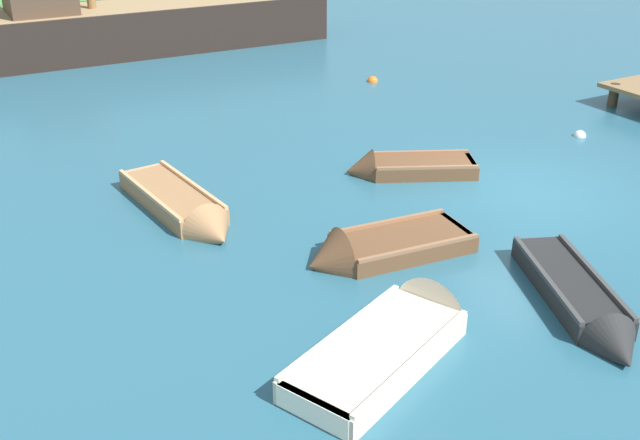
{
  "coord_description": "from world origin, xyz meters",
  "views": [
    {
      "loc": [
        -11.05,
        -10.54,
        6.43
      ],
      "look_at": [
        -4.9,
        0.43,
        0.33
      ],
      "focal_mm": 41.74,
      "sensor_mm": 36.0,
      "label": 1
    }
  ],
  "objects_px": {
    "rowboat_center": "(401,338)",
    "rowboat_portside": "(581,305)",
    "buoy_white": "(580,136)",
    "sailing_ship": "(145,33)",
    "rowboat_outer_left": "(184,210)",
    "rowboat_near_dock": "(402,170)",
    "buoy_orange": "(372,82)",
    "rowboat_far": "(375,252)"
  },
  "relations": [
    {
      "from": "rowboat_center",
      "to": "rowboat_portside",
      "type": "bearing_deg",
      "value": -35.28
    },
    {
      "from": "rowboat_center",
      "to": "buoy_white",
      "type": "relative_size",
      "value": 12.14
    },
    {
      "from": "rowboat_portside",
      "to": "buoy_white",
      "type": "bearing_deg",
      "value": 156.05
    },
    {
      "from": "sailing_ship",
      "to": "buoy_white",
      "type": "relative_size",
      "value": 50.0
    },
    {
      "from": "rowboat_outer_left",
      "to": "rowboat_near_dock",
      "type": "bearing_deg",
      "value": 80.41
    },
    {
      "from": "rowboat_center",
      "to": "buoy_orange",
      "type": "distance_m",
      "value": 14.46
    },
    {
      "from": "sailing_ship",
      "to": "rowboat_near_dock",
      "type": "distance_m",
      "value": 14.96
    },
    {
      "from": "rowboat_outer_left",
      "to": "rowboat_portside",
      "type": "distance_m",
      "value": 7.7
    },
    {
      "from": "rowboat_portside",
      "to": "rowboat_far",
      "type": "bearing_deg",
      "value": -125.95
    },
    {
      "from": "rowboat_near_dock",
      "to": "buoy_white",
      "type": "bearing_deg",
      "value": -155.55
    },
    {
      "from": "sailing_ship",
      "to": "rowboat_center",
      "type": "xyz_separation_m",
      "value": [
        -2.57,
        -20.35,
        -0.49
      ]
    },
    {
      "from": "rowboat_center",
      "to": "rowboat_portside",
      "type": "height_order",
      "value": "rowboat_center"
    },
    {
      "from": "buoy_white",
      "to": "rowboat_far",
      "type": "bearing_deg",
      "value": -160.78
    },
    {
      "from": "sailing_ship",
      "to": "rowboat_outer_left",
      "type": "bearing_deg",
      "value": -104.04
    },
    {
      "from": "rowboat_outer_left",
      "to": "buoy_orange",
      "type": "bearing_deg",
      "value": 121.1
    },
    {
      "from": "rowboat_center",
      "to": "buoy_white",
      "type": "distance_m",
      "value": 10.73
    },
    {
      "from": "rowboat_outer_left",
      "to": "rowboat_far",
      "type": "relative_size",
      "value": 1.22
    },
    {
      "from": "rowboat_near_dock",
      "to": "rowboat_portside",
      "type": "bearing_deg",
      "value": 108.39
    },
    {
      "from": "rowboat_far",
      "to": "rowboat_outer_left",
      "type": "bearing_deg",
      "value": -49.07
    },
    {
      "from": "rowboat_near_dock",
      "to": "rowboat_far",
      "type": "bearing_deg",
      "value": 74.08
    },
    {
      "from": "rowboat_center",
      "to": "rowboat_far",
      "type": "height_order",
      "value": "rowboat_center"
    },
    {
      "from": "buoy_white",
      "to": "rowboat_portside",
      "type": "bearing_deg",
      "value": -136.69
    },
    {
      "from": "rowboat_portside",
      "to": "buoy_orange",
      "type": "bearing_deg",
      "value": -176.33
    },
    {
      "from": "rowboat_outer_left",
      "to": "buoy_orange",
      "type": "xyz_separation_m",
      "value": [
        8.75,
        6.56,
        -0.12
      ]
    },
    {
      "from": "sailing_ship",
      "to": "rowboat_near_dock",
      "type": "height_order",
      "value": "sailing_ship"
    },
    {
      "from": "rowboat_outer_left",
      "to": "rowboat_portside",
      "type": "bearing_deg",
      "value": 27.77
    },
    {
      "from": "rowboat_portside",
      "to": "buoy_white",
      "type": "relative_size",
      "value": 11.17
    },
    {
      "from": "rowboat_portside",
      "to": "buoy_white",
      "type": "height_order",
      "value": "rowboat_portside"
    },
    {
      "from": "rowboat_outer_left",
      "to": "rowboat_center",
      "type": "relative_size",
      "value": 1.0
    },
    {
      "from": "rowboat_far",
      "to": "buoy_white",
      "type": "height_order",
      "value": "rowboat_far"
    },
    {
      "from": "rowboat_outer_left",
      "to": "buoy_white",
      "type": "height_order",
      "value": "rowboat_outer_left"
    },
    {
      "from": "rowboat_outer_left",
      "to": "buoy_orange",
      "type": "distance_m",
      "value": 10.94
    },
    {
      "from": "sailing_ship",
      "to": "rowboat_center",
      "type": "distance_m",
      "value": 20.52
    },
    {
      "from": "sailing_ship",
      "to": "rowboat_near_dock",
      "type": "bearing_deg",
      "value": -84.55
    },
    {
      "from": "rowboat_outer_left",
      "to": "rowboat_portside",
      "type": "height_order",
      "value": "rowboat_outer_left"
    },
    {
      "from": "buoy_orange",
      "to": "rowboat_center",
      "type": "bearing_deg",
      "value": -121.3
    },
    {
      "from": "rowboat_far",
      "to": "buoy_white",
      "type": "relative_size",
      "value": 9.94
    },
    {
      "from": "rowboat_portside",
      "to": "rowboat_near_dock",
      "type": "bearing_deg",
      "value": -164.85
    },
    {
      "from": "rowboat_portside",
      "to": "buoy_white",
      "type": "distance_m",
      "value": 8.66
    },
    {
      "from": "sailing_ship",
      "to": "rowboat_outer_left",
      "type": "xyz_separation_m",
      "value": [
        -3.8,
        -14.56,
        -0.49
      ]
    },
    {
      "from": "rowboat_center",
      "to": "buoy_white",
      "type": "height_order",
      "value": "rowboat_center"
    },
    {
      "from": "sailing_ship",
      "to": "buoy_white",
      "type": "distance_m",
      "value": 16.5
    }
  ]
}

